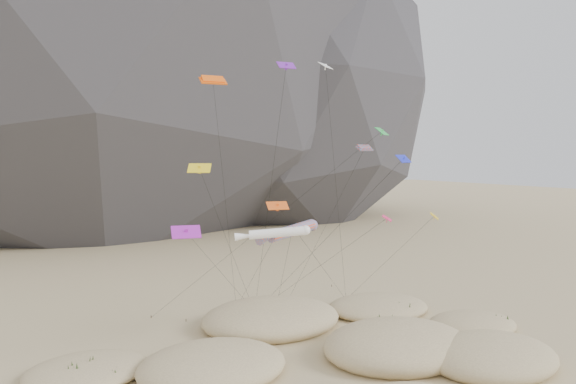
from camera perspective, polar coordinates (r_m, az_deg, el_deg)
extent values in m
plane|color=#CCB789|center=(50.56, 9.10, -17.63)|extent=(500.00, 500.00, 0.00)
ellipsoid|color=black|center=(170.48, -1.15, 10.54)|extent=(130.55, 126.41, 100.00)
ellipsoid|color=#CCB789|center=(54.26, 19.89, -15.44)|extent=(12.33, 10.48, 3.38)
ellipsoid|color=#CCB789|center=(49.73, -7.70, -17.11)|extent=(12.86, 10.93, 3.20)
ellipsoid|color=#CCB789|center=(54.41, 11.03, -15.06)|extent=(14.42, 12.26, 3.99)
ellipsoid|color=#CCB789|center=(64.13, 18.22, -12.63)|extent=(9.77, 8.30, 2.03)
ellipsoid|color=#CCB789|center=(61.80, -1.73, -12.70)|extent=(15.35, 13.05, 3.73)
ellipsoid|color=#CCB789|center=(68.08, 9.14, -11.46)|extent=(12.33, 10.48, 2.25)
ellipsoid|color=#CCB789|center=(51.96, -19.73, -16.73)|extent=(10.28, 8.74, 1.82)
ellipsoid|color=black|center=(53.25, 21.08, -15.57)|extent=(3.62, 3.10, 1.09)
ellipsoid|color=black|center=(51.72, 18.37, -16.34)|extent=(2.53, 2.16, 0.76)
ellipsoid|color=black|center=(49.40, -7.03, -17.15)|extent=(3.19, 2.73, 0.96)
ellipsoid|color=black|center=(50.93, -4.95, -16.59)|extent=(2.45, 2.10, 0.74)
ellipsoid|color=black|center=(54.86, 9.19, -14.65)|extent=(3.02, 2.58, 0.91)
ellipsoid|color=black|center=(59.66, 9.80, -13.21)|extent=(2.81, 2.40, 0.84)
ellipsoid|color=black|center=(52.21, 8.53, -15.86)|extent=(2.69, 2.31, 0.81)
ellipsoid|color=black|center=(64.86, 20.21, -12.36)|extent=(2.66, 2.27, 0.80)
ellipsoid|color=black|center=(61.15, -1.83, -12.73)|extent=(3.45, 2.95, 1.04)
ellipsoid|color=black|center=(60.07, 0.78, -13.13)|extent=(2.68, 2.29, 0.80)
ellipsoid|color=black|center=(68.97, 10.18, -11.10)|extent=(2.61, 2.24, 0.78)
ellipsoid|color=black|center=(66.50, 11.56, -11.78)|extent=(2.14, 1.83, 0.64)
ellipsoid|color=black|center=(50.96, -20.55, -17.06)|extent=(2.58, 2.21, 0.77)
ellipsoid|color=black|center=(49.94, -16.92, -17.55)|extent=(1.71, 1.46, 0.51)
cylinder|color=#3F2D1E|center=(67.67, -3.50, -11.83)|extent=(0.08, 0.08, 0.30)
cylinder|color=#3F2D1E|center=(66.84, -3.41, -12.03)|extent=(0.08, 0.08, 0.30)
cylinder|color=#3F2D1E|center=(71.06, -3.17, -11.05)|extent=(0.08, 0.08, 0.30)
cylinder|color=#3F2D1E|center=(71.29, 1.00, -11.00)|extent=(0.08, 0.08, 0.30)
cylinder|color=#3F2D1E|center=(72.57, 5.92, -10.75)|extent=(0.08, 0.08, 0.30)
cylinder|color=#3F2D1E|center=(64.43, -10.32, -12.70)|extent=(0.08, 0.08, 0.30)
cylinder|color=#3F2D1E|center=(79.24, 4.46, -9.47)|extent=(0.08, 0.08, 0.30)
cylinder|color=#3F2D1E|center=(66.57, -13.74, -12.20)|extent=(0.08, 0.08, 0.30)
cylinder|color=#FF4C1A|center=(56.93, 0.42, -3.94)|extent=(6.46, 2.81, 1.81)
sphere|color=#FF4C1A|center=(59.26, 2.47, -3.39)|extent=(1.21, 1.21, 1.21)
cone|color=#FF4C1A|center=(54.48, -2.03, -4.64)|extent=(2.80, 1.70, 1.30)
cylinder|color=black|center=(63.52, -0.43, -8.02)|extent=(4.61, 10.71, 10.75)
cylinder|color=white|center=(53.29, -1.08, -4.16)|extent=(5.25, 3.18, 1.24)
sphere|color=white|center=(53.55, 1.80, -3.89)|extent=(0.90, 0.90, 0.90)
cone|color=white|center=(53.17, -4.27, -4.49)|extent=(2.32, 1.67, 0.92)
cylinder|color=black|center=(61.97, -3.31, -8.19)|extent=(3.92, 15.83, 11.05)
cube|color=#F1550C|center=(57.73, -7.62, 11.12)|extent=(2.78, 1.37, 0.79)
cube|color=#F1550C|center=(57.76, -7.62, 11.32)|extent=(2.35, 1.09, 0.77)
cylinder|color=black|center=(63.90, -6.36, -1.14)|extent=(7.63, 10.52, 25.80)
cube|color=red|center=(62.71, 7.79, 4.40)|extent=(2.03, 0.97, 0.57)
cube|color=red|center=(62.72, 7.79, 4.57)|extent=(1.72, 0.77, 0.56)
cylinder|color=black|center=(66.48, 3.64, -3.84)|extent=(3.43, 10.62, 19.09)
cube|color=#6C1CA7|center=(55.31, -0.17, 12.75)|extent=(1.86, 1.10, 0.74)
cube|color=#6C1CA7|center=(55.28, -0.17, 12.60)|extent=(0.24, 0.28, 0.59)
cylinder|color=black|center=(59.65, -1.95, -0.87)|extent=(1.90, 10.02, 26.97)
cube|color=white|center=(64.31, 3.83, 12.69)|extent=(2.19, 1.85, 0.68)
cube|color=white|center=(64.29, 3.83, 12.55)|extent=(0.29, 0.27, 0.67)
cylinder|color=black|center=(67.01, 4.94, 0.21)|extent=(6.08, 3.75, 28.27)
cube|color=#DD5214|center=(49.22, -1.07, -1.40)|extent=(2.08, 1.48, 0.67)
cube|color=#DD5214|center=(49.23, -1.07, -1.57)|extent=(0.27, 0.24, 0.65)
cylinder|color=black|center=(60.60, 3.06, -7.03)|extent=(18.08, 13.26, 13.94)
cube|color=purple|center=(49.18, -10.32, -4.01)|extent=(2.74, 1.87, 0.99)
cube|color=purple|center=(49.20, -10.31, -4.19)|extent=(0.37, 0.37, 0.84)
cylinder|color=black|center=(58.20, -6.40, -8.60)|extent=(13.11, 11.97, 11.77)
cube|color=#EB1656|center=(55.05, 10.03, -2.63)|extent=(1.80, 1.79, 0.55)
cube|color=#EB1656|center=(55.07, 10.02, -2.79)|extent=(0.24, 0.24, 0.57)
cylinder|color=black|center=(60.35, 2.73, -7.88)|extent=(5.97, 15.88, 12.27)
cube|color=yellow|center=(51.07, -9.00, 2.41)|extent=(2.27, 1.97, 0.84)
cube|color=yellow|center=(51.07, -9.00, 2.24)|extent=(0.35, 0.36, 0.69)
cylinder|color=black|center=(58.86, -5.89, -5.76)|extent=(11.10, 10.27, 17.19)
cube|color=#DBB00B|center=(66.16, 14.64, -2.37)|extent=(2.01, 1.95, 0.76)
cube|color=#DBB00B|center=(66.18, 14.64, -2.50)|extent=(0.33, 0.33, 0.63)
cylinder|color=black|center=(68.99, 10.11, -6.81)|extent=(4.68, 10.24, 11.37)
cube|color=green|center=(63.43, 9.51, 6.10)|extent=(2.43, 2.08, 0.88)
cube|color=green|center=(63.42, 9.51, 5.97)|extent=(0.37, 0.37, 0.74)
cylinder|color=black|center=(62.87, -2.30, -3.39)|extent=(22.19, 13.38, 20.95)
cube|color=#1721C4|center=(61.16, 11.65, 3.33)|extent=(2.11, 1.41, 0.85)
cube|color=#1721C4|center=(61.17, 11.65, 3.19)|extent=(0.30, 0.35, 0.64)
cylinder|color=black|center=(62.90, 3.86, -4.78)|extent=(11.53, 12.22, 17.93)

